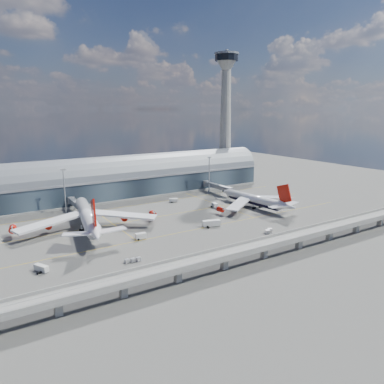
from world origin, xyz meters
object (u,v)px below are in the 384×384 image
service_truck_0 (41,268)px  service_truck_4 (215,205)px  floodlight_mast_right (209,174)px  service_truck_3 (265,201)px  airliner_right (255,200)px  cargo_train_2 (269,231)px  floodlight_mast_left (65,190)px  service_truck_5 (173,200)px  service_truck_1 (141,236)px  service_truck_2 (211,223)px  airliner_left (88,217)px  control_tower (226,118)px  cargo_train_1 (280,237)px  cargo_train_0 (133,260)px

service_truck_0 → service_truck_4: 114.41m
floodlight_mast_right → service_truck_3: 47.18m
airliner_right → service_truck_3: airliner_right is taller
airliner_right → service_truck_4: bearing=142.8°
floodlight_mast_right → cargo_train_2: floodlight_mast_right is taller
floodlight_mast_left → service_truck_5: bearing=-9.6°
service_truck_1 → service_truck_4: (61.53, 27.50, 0.00)m
service_truck_1 → service_truck_2: (38.23, -1.96, 0.27)m
service_truck_1 → airliner_left: bearing=36.6°
cargo_train_2 → control_tower: bearing=-3.0°
cargo_train_1 → cargo_train_2: size_ratio=1.76×
floodlight_mast_left → service_truck_2: bearing=-49.5°
airliner_left → airliner_right: bearing=3.8°
service_truck_0 → service_truck_2: bearing=-20.9°
service_truck_3 → cargo_train_0: bearing=-160.6°
floodlight_mast_left → service_truck_5: floodlight_mast_left is taller
service_truck_0 → service_truck_3: 144.09m
floodlight_mast_right → service_truck_0: (-128.13, -75.96, -12.33)m
airliner_left → floodlight_mast_right: bearing=31.4°
service_truck_0 → service_truck_1: size_ratio=1.24×
floodlight_mast_right → airliner_left: (-98.66, -36.90, -7.14)m
control_tower → airliner_left: 155.29m
floodlight_mast_left → cargo_train_0: size_ratio=3.76×
service_truck_4 → service_truck_5: size_ratio=0.95×
floodlight_mast_right → airliner_right: size_ratio=0.44×
floodlight_mast_left → cargo_train_0: floodlight_mast_left is taller
floodlight_mast_right → airliner_right: 49.78m
service_truck_1 → service_truck_3: service_truck_1 is taller
service_truck_2 → cargo_train_1: bearing=-136.7°
service_truck_3 → service_truck_5: (-47.74, 32.88, 0.03)m
service_truck_3 → service_truck_4: service_truck_4 is taller
airliner_left → cargo_train_0: (2.39, -48.99, -5.72)m
service_truck_4 → cargo_train_2: bearing=-80.1°
airliner_left → service_truck_2: airliner_left is taller
service_truck_0 → service_truck_2: size_ratio=0.67×
control_tower → floodlight_mast_right: size_ratio=4.01×
airliner_left → service_truck_0: size_ratio=11.78×
floodlight_mast_right → service_truck_5: floodlight_mast_right is taller
control_tower → airliner_right: 96.81m
service_truck_4 → floodlight_mast_left: bearing=171.9°
service_truck_3 → cargo_train_1: bearing=-128.9°
service_truck_2 → service_truck_5: (8.85, 54.42, -0.41)m
floodlight_mast_right → service_truck_2: floodlight_mast_right is taller
floodlight_mast_left → service_truck_4: 87.67m
airliner_right → cargo_train_1: 56.10m
service_truck_5 → cargo_train_1: 86.85m
service_truck_4 → service_truck_0: bearing=-143.2°
airliner_right → cargo_train_2: (-26.48, -39.49, -3.89)m
control_tower → service_truck_0: (-163.13, -103.96, -50.33)m
floodlight_mast_left → airliner_right: floodlight_mast_left is taller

